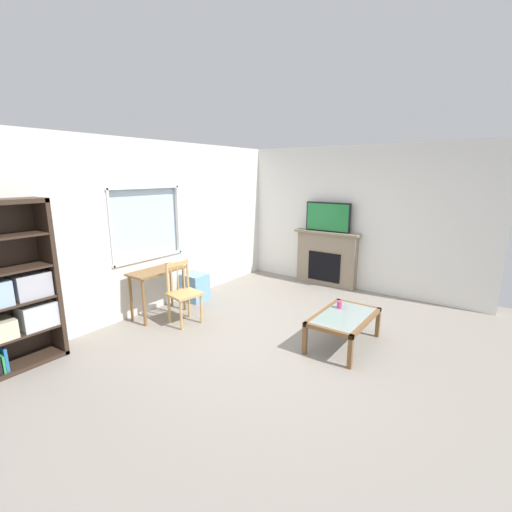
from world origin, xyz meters
The scene contains 11 objects.
ground centered at (0.00, 0.00, -0.01)m, with size 6.54×5.48×0.02m, color gray.
wall_back_with_window centered at (0.01, 2.24, 1.32)m, with size 5.54×0.15×2.64m.
wall_right centered at (2.83, 0.00, 1.32)m, with size 0.12×4.68×2.64m, color silver.
bookshelf centered at (-2.15, 2.00, 0.82)m, with size 0.90×0.38×1.88m.
desk_under_window centered at (-0.26, 1.89, 0.59)m, with size 0.87×0.40×0.73m.
wooden_chair centered at (-0.23, 1.38, 0.46)m, with size 0.48×0.47×0.90m.
plastic_drawer_unit centered at (0.55, 1.94, 0.23)m, with size 0.35×0.40×0.46m, color #72ADDB.
fireplace centered at (2.67, 0.48, 0.53)m, with size 0.26×1.29×1.06m.
tv centered at (2.66, 0.48, 1.34)m, with size 0.06×0.89×0.55m.
coffee_table centered at (0.48, -0.79, 0.35)m, with size 1.03×0.62×0.41m.
sippy_cup centered at (0.67, -0.64, 0.45)m, with size 0.07×0.07×0.09m, color #DB3D84.
Camera 1 is at (-3.53, -2.32, 2.14)m, focal length 24.73 mm.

